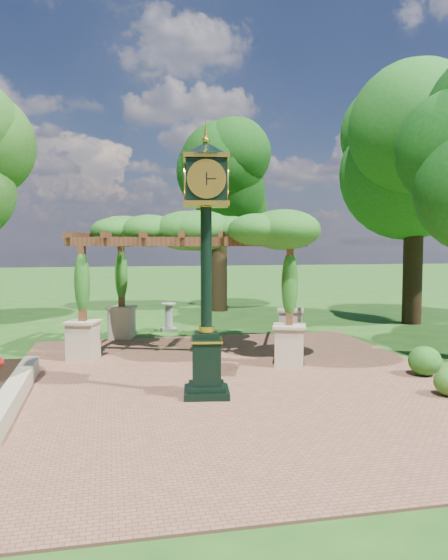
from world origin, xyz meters
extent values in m
plane|color=#1E4714|center=(0.00, 0.00, 0.00)|extent=(120.00, 120.00, 0.00)
cube|color=brown|center=(0.00, 1.00, 0.02)|extent=(10.00, 12.00, 0.04)
cube|color=#C6B793|center=(-4.60, 0.50, 0.20)|extent=(0.35, 5.00, 0.40)
cube|color=black|center=(-0.88, 0.09, 0.11)|extent=(1.03, 1.03, 0.14)
cube|color=black|center=(-0.88, 0.09, 0.72)|extent=(0.64, 0.64, 1.01)
cube|color=gold|center=(-0.88, 0.09, 1.17)|extent=(0.72, 0.72, 0.05)
cylinder|color=black|center=(-0.88, 0.09, 2.63)|extent=(0.26, 0.26, 2.59)
cube|color=black|center=(-0.88, 0.09, 4.32)|extent=(0.90, 0.90, 0.79)
cylinder|color=white|center=(-0.94, -0.31, 4.32)|extent=(0.67, 0.14, 0.68)
cone|color=black|center=(-0.88, 0.09, 4.94)|extent=(1.16, 1.16, 0.28)
sphere|color=gold|center=(-0.88, 0.09, 5.11)|extent=(0.16, 0.16, 0.16)
cube|color=#BDAB8D|center=(-3.45, 4.11, 0.53)|extent=(0.89, 0.89, 0.97)
cube|color=brown|center=(-3.45, 4.11, 2.06)|extent=(0.22, 0.22, 1.99)
cube|color=#BDAB8D|center=(1.63, 2.30, 0.53)|extent=(0.89, 0.89, 0.97)
cube|color=brown|center=(1.63, 2.30, 2.06)|extent=(0.22, 0.22, 1.99)
cube|color=#BDAB8D|center=(-2.37, 7.15, 0.53)|extent=(0.89, 0.89, 0.97)
cube|color=brown|center=(-2.37, 7.15, 2.06)|extent=(0.22, 0.22, 1.99)
cube|color=#BDAB8D|center=(2.71, 5.35, 0.53)|extent=(0.89, 0.89, 0.97)
cube|color=brown|center=(2.71, 5.35, 2.06)|extent=(0.22, 0.22, 1.99)
cube|color=brown|center=(-0.91, 3.20, 3.15)|extent=(5.95, 2.23, 0.24)
cube|color=brown|center=(0.17, 6.25, 3.15)|extent=(5.95, 2.23, 0.24)
ellipsoid|color=#215B1A|center=(-0.37, 4.73, 3.44)|extent=(7.19, 5.75, 1.08)
cube|color=gray|center=(-0.71, 8.51, 0.05)|extent=(0.56, 0.56, 0.10)
cylinder|color=gray|center=(-0.71, 8.51, 0.49)|extent=(0.28, 0.28, 0.89)
cylinder|color=gray|center=(-0.71, 8.51, 0.96)|extent=(0.53, 0.53, 0.05)
ellipsoid|color=#215919|center=(4.38, 0.67, 0.38)|extent=(1.00, 1.00, 0.68)
ellipsoid|color=#2A5919|center=(3.05, 6.00, 0.34)|extent=(0.68, 0.68, 0.60)
cylinder|color=#2E2112|center=(2.15, 13.66, 1.60)|extent=(0.72, 0.72, 3.20)
ellipsoid|color=#123D0F|center=(2.15, 13.66, 5.72)|extent=(3.87, 3.87, 5.05)
cylinder|color=black|center=(8.63, 8.32, 1.96)|extent=(0.73, 0.73, 3.92)
ellipsoid|color=#1D5819|center=(8.63, 8.32, 7.01)|extent=(4.84, 4.84, 6.19)
camera|label=1|loc=(-2.78, -10.56, 3.13)|focal=35.00mm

